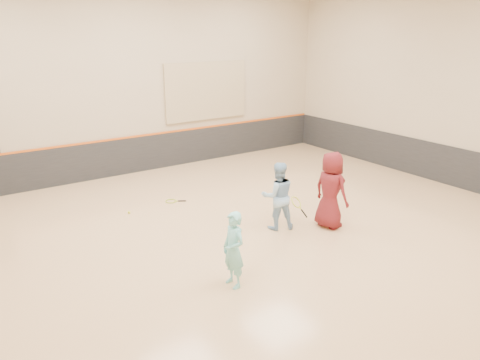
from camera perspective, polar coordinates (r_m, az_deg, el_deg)
room at (r=10.76m, az=-0.73°, el=-2.66°), size 15.04×12.04×6.22m
wainscot_back at (r=15.91m, az=-12.75°, el=3.00°), size 14.90×0.04×1.20m
wainscot_right at (r=16.01m, az=22.14°, el=2.18°), size 0.04×11.90×1.20m
accent_stripe at (r=15.76m, az=-12.89°, el=5.17°), size 14.90×0.03×0.06m
acoustic_panel at (r=16.73m, az=-4.13°, el=10.76°), size 3.20×0.08×2.00m
girl at (r=8.69m, az=-0.78°, el=-8.51°), size 0.37×0.55×1.47m
instructor at (r=11.12m, az=4.64°, el=-1.94°), size 0.98×0.89×1.65m
young_man at (r=11.36m, az=11.01°, el=-1.21°), size 0.70×0.98×1.87m
held_racket at (r=11.27m, az=6.87°, el=-2.72°), size 0.51×0.51×0.57m
spare_racket at (r=13.20m, az=-8.42°, el=-2.55°), size 0.70×0.70×0.03m
ball_under_racket at (r=11.16m, az=0.03°, el=-6.22°), size 0.07×0.07×0.07m
ball_in_hand at (r=11.21m, az=12.14°, el=-0.17°), size 0.07×0.07×0.07m
ball_beside_spare at (r=12.57m, az=-13.38°, el=-3.85°), size 0.07×0.07×0.07m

